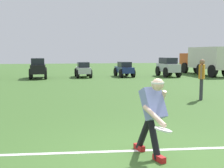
# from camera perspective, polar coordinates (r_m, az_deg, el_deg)

# --- Properties ---
(ground_plane) EXTENTS (80.00, 80.00, 0.00)m
(ground_plane) POSITION_cam_1_polar(r_m,az_deg,el_deg) (4.94, 6.99, -15.41)
(ground_plane) COLOR #3D652A
(field_line_paint) EXTENTS (21.00, 1.64, 0.01)m
(field_line_paint) POSITION_cam_1_polar(r_m,az_deg,el_deg) (5.42, 5.32, -13.30)
(field_line_paint) COLOR white
(field_line_paint) RESTS_ON ground_plane
(frisbee_thrower) EXTENTS (0.48, 1.14, 1.40)m
(frisbee_thrower) POSITION_cam_1_polar(r_m,az_deg,el_deg) (4.92, 8.27, -5.84)
(frisbee_thrower) COLOR black
(frisbee_thrower) RESTS_ON ground_plane
(frisbee_in_flight) EXTENTS (0.29, 0.29, 0.09)m
(frisbee_in_flight) POSITION_cam_1_polar(r_m,az_deg,el_deg) (4.40, 10.38, -9.12)
(frisbee_in_flight) COLOR white
(teammate_near_sideline) EXTENTS (0.35, 0.45, 1.56)m
(teammate_near_sideline) POSITION_cam_1_polar(r_m,az_deg,el_deg) (11.21, 17.76, 1.64)
(teammate_near_sideline) COLOR #33333D
(teammate_near_sideline) RESTS_ON ground_plane
(parked_car_slot_c) EXTENTS (1.31, 2.41, 1.40)m
(parked_car_slot_c) POSITION_cam_1_polar(r_m,az_deg,el_deg) (20.15, -14.78, 3.23)
(parked_car_slot_c) COLOR black
(parked_car_slot_c) RESTS_ON ground_plane
(parked_car_slot_d) EXTENTS (1.17, 2.24, 1.10)m
(parked_car_slot_d) POSITION_cam_1_polar(r_m,az_deg,el_deg) (20.46, -5.90, 2.97)
(parked_car_slot_d) COLOR #B7BABF
(parked_car_slot_d) RESTS_ON ground_plane
(parked_car_slot_e) EXTENTS (1.25, 2.27, 1.10)m
(parked_car_slot_e) POSITION_cam_1_polar(r_m,az_deg,el_deg) (20.85, 2.49, 3.06)
(parked_car_slot_e) COLOR navy
(parked_car_slot_e) RESTS_ON ground_plane
(parked_car_slot_f) EXTENTS (1.25, 2.39, 1.40)m
(parked_car_slot_f) POSITION_cam_1_polar(r_m,az_deg,el_deg) (21.43, 11.31, 3.51)
(parked_car_slot_f) COLOR #B7BABF
(parked_car_slot_f) RESTS_ON ground_plane
(box_truck) EXTENTS (1.61, 5.95, 2.20)m
(box_truck) POSITION_cam_1_polar(r_m,az_deg,el_deg) (23.50, 18.11, 4.77)
(box_truck) COLOR #CC4C19
(box_truck) RESTS_ON ground_plane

